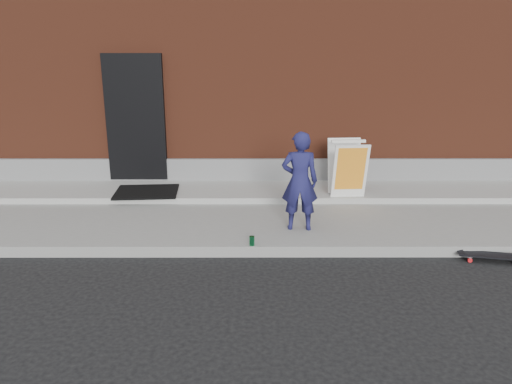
{
  "coord_description": "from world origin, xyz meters",
  "views": [
    {
      "loc": [
        -0.45,
        -5.99,
        2.66
      ],
      "look_at": [
        -0.44,
        0.8,
        0.65
      ],
      "focal_mm": 35.0,
      "sensor_mm": 36.0,
      "label": 1
    }
  ],
  "objects_px": {
    "child": "(300,181)",
    "soda_can": "(252,241)",
    "pizza_sign": "(348,168)",
    "skateboard": "(492,256)"
  },
  "relations": [
    {
      "from": "pizza_sign",
      "to": "child",
      "type": "bearing_deg",
      "value": -124.59
    },
    {
      "from": "skateboard",
      "to": "child",
      "type": "bearing_deg",
      "value": 161.93
    },
    {
      "from": "skateboard",
      "to": "soda_can",
      "type": "relative_size",
      "value": 6.68
    },
    {
      "from": "child",
      "to": "pizza_sign",
      "type": "height_order",
      "value": "child"
    },
    {
      "from": "child",
      "to": "soda_can",
      "type": "bearing_deg",
      "value": 45.6
    },
    {
      "from": "pizza_sign",
      "to": "soda_can",
      "type": "xyz_separation_m",
      "value": [
        -1.56,
        -1.93,
        -0.5
      ]
    },
    {
      "from": "pizza_sign",
      "to": "soda_can",
      "type": "relative_size",
      "value": 7.45
    },
    {
      "from": "child",
      "to": "skateboard",
      "type": "xyz_separation_m",
      "value": [
        2.42,
        -0.79,
        -0.77
      ]
    },
    {
      "from": "child",
      "to": "soda_can",
      "type": "xyz_separation_m",
      "value": [
        -0.66,
        -0.62,
        -0.64
      ]
    },
    {
      "from": "skateboard",
      "to": "soda_can",
      "type": "bearing_deg",
      "value": 176.84
    }
  ]
}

